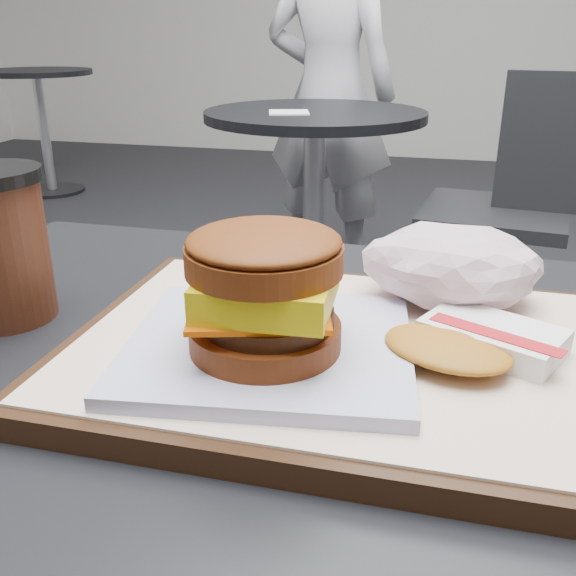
{
  "coord_description": "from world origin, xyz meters",
  "views": [
    {
      "loc": [
        0.07,
        -0.38,
        1.0
      ],
      "look_at": [
        -0.02,
        0.0,
        0.83
      ],
      "focal_mm": 40.0,
      "sensor_mm": 36.0,
      "label": 1
    }
  ],
  "objects_px": {
    "breakfast_sandwich": "(267,305)",
    "hash_brown": "(472,342)",
    "neighbor_table": "(314,173)",
    "neighbor_chair": "(519,200)",
    "serving_tray": "(336,353)",
    "crumpled_wrapper": "(451,266)",
    "patron": "(329,95)"
  },
  "relations": [
    {
      "from": "serving_tray",
      "to": "crumpled_wrapper",
      "type": "xyz_separation_m",
      "value": [
        0.08,
        0.09,
        0.04
      ]
    },
    {
      "from": "breakfast_sandwich",
      "to": "serving_tray",
      "type": "bearing_deg",
      "value": 42.71
    },
    {
      "from": "serving_tray",
      "to": "neighbor_table",
      "type": "bearing_deg",
      "value": 102.4
    },
    {
      "from": "serving_tray",
      "to": "breakfast_sandwich",
      "type": "height_order",
      "value": "breakfast_sandwich"
    },
    {
      "from": "breakfast_sandwich",
      "to": "crumpled_wrapper",
      "type": "relative_size",
      "value": 1.52
    },
    {
      "from": "neighbor_table",
      "to": "neighbor_chair",
      "type": "relative_size",
      "value": 0.85
    },
    {
      "from": "hash_brown",
      "to": "neighbor_table",
      "type": "relative_size",
      "value": 0.18
    },
    {
      "from": "breakfast_sandwich",
      "to": "neighbor_table",
      "type": "height_order",
      "value": "breakfast_sandwich"
    },
    {
      "from": "serving_tray",
      "to": "neighbor_chair",
      "type": "xyz_separation_m",
      "value": [
        0.28,
        1.6,
        -0.27
      ]
    },
    {
      "from": "breakfast_sandwich",
      "to": "crumpled_wrapper",
      "type": "bearing_deg",
      "value": 47.96
    },
    {
      "from": "patron",
      "to": "crumpled_wrapper",
      "type": "bearing_deg",
      "value": 113.09
    },
    {
      "from": "serving_tray",
      "to": "neighbor_chair",
      "type": "distance_m",
      "value": 1.64
    },
    {
      "from": "neighbor_table",
      "to": "breakfast_sandwich",
      "type": "bearing_deg",
      "value": -79.21
    },
    {
      "from": "hash_brown",
      "to": "patron",
      "type": "relative_size",
      "value": 0.09
    },
    {
      "from": "neighbor_chair",
      "to": "patron",
      "type": "relative_size",
      "value": 0.59
    },
    {
      "from": "breakfast_sandwich",
      "to": "hash_brown",
      "type": "relative_size",
      "value": 1.57
    },
    {
      "from": "serving_tray",
      "to": "patron",
      "type": "xyz_separation_m",
      "value": [
        -0.42,
        2.22,
        -0.04
      ]
    },
    {
      "from": "crumpled_wrapper",
      "to": "neighbor_table",
      "type": "height_order",
      "value": "crumpled_wrapper"
    },
    {
      "from": "neighbor_table",
      "to": "crumpled_wrapper",
      "type": "bearing_deg",
      "value": -74.26
    },
    {
      "from": "serving_tray",
      "to": "neighbor_table",
      "type": "relative_size",
      "value": 0.51
    },
    {
      "from": "neighbor_table",
      "to": "patron",
      "type": "xyz_separation_m",
      "value": [
        -0.07,
        0.59,
        0.19
      ]
    },
    {
      "from": "serving_tray",
      "to": "hash_brown",
      "type": "relative_size",
      "value": 2.83
    },
    {
      "from": "crumpled_wrapper",
      "to": "neighbor_table",
      "type": "bearing_deg",
      "value": 105.74
    },
    {
      "from": "hash_brown",
      "to": "neighbor_table",
      "type": "xyz_separation_m",
      "value": [
        -0.45,
        1.63,
        -0.25
      ]
    },
    {
      "from": "hash_brown",
      "to": "neighbor_table",
      "type": "distance_m",
      "value": 1.71
    },
    {
      "from": "serving_tray",
      "to": "patron",
      "type": "height_order",
      "value": "patron"
    },
    {
      "from": "serving_tray",
      "to": "hash_brown",
      "type": "distance_m",
      "value": 0.09
    },
    {
      "from": "crumpled_wrapper",
      "to": "neighbor_table",
      "type": "distance_m",
      "value": 1.62
    },
    {
      "from": "patron",
      "to": "serving_tray",
      "type": "bearing_deg",
      "value": 110.71
    },
    {
      "from": "breakfast_sandwich",
      "to": "neighbor_chair",
      "type": "relative_size",
      "value": 0.24
    },
    {
      "from": "patron",
      "to": "neighbor_chair",
      "type": "bearing_deg",
      "value": 148.47
    },
    {
      "from": "serving_tray",
      "to": "breakfast_sandwich",
      "type": "bearing_deg",
      "value": -137.29
    }
  ]
}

